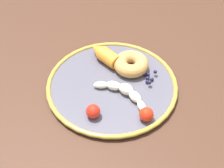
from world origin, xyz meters
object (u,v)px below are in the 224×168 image
blueberry_pile (149,77)px  tomato_mid (146,114)px  plate (112,85)px  carrot_orange (104,54)px  dining_table (122,95)px  donut (131,64)px  banana (124,92)px  tomato_near (93,111)px

blueberry_pile → tomato_mid: (-0.13, 0.03, 0.01)m
plate → tomato_mid: tomato_mid is taller
plate → carrot_orange: carrot_orange is taller
blueberry_pile → dining_table: bearing=66.0°
dining_table → carrot_orange: bearing=36.5°
donut → tomato_mid: (-0.18, -0.01, -0.00)m
dining_table → plate: plate is taller
banana → tomato_near: 0.10m
carrot_orange → blueberry_pile: size_ratio=2.05×
tomato_near → plate: bearing=-28.4°
plate → banana: banana is taller
blueberry_pile → banana: bearing=123.0°
tomato_mid → dining_table: bearing=12.9°
dining_table → tomato_near: (-0.14, 0.09, 0.11)m
dining_table → banana: bearing=174.9°
donut → tomato_mid: 0.18m
banana → carrot_orange: (0.14, 0.04, 0.01)m
blueberry_pile → tomato_mid: size_ratio=1.46×
banana → carrot_orange: carrot_orange is taller
banana → carrot_orange: 0.15m
plate → carrot_orange: bearing=7.3°
donut → blueberry_pile: 0.07m
carrot_orange → blueberry_pile: (-0.09, -0.12, -0.01)m
banana → tomato_mid: (-0.08, -0.04, 0.01)m
donut → tomato_near: donut is taller
banana → blueberry_pile: size_ratio=2.50×
carrot_orange → plate: bearing=-172.7°
donut → tomato_near: bearing=143.9°
plate → banana: (-0.04, -0.03, 0.02)m
dining_table → plate: bearing=138.9°
carrot_orange → tomato_near: bearing=168.0°
plate → tomato_near: size_ratio=9.94×
carrot_orange → donut: bearing=-122.8°
plate → donut: size_ratio=3.60×
donut → blueberry_pile: (-0.05, -0.04, -0.01)m
carrot_orange → blueberry_pile: 0.15m
banana → tomato_near: tomato_near is taller
carrot_orange → donut: carrot_orange is taller
plate → banana: 0.05m
banana → tomato_mid: size_ratio=3.66×
plate → blueberry_pile: (0.01, -0.10, 0.01)m
banana → donut: size_ratio=1.33×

